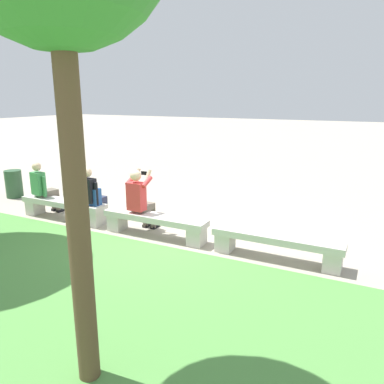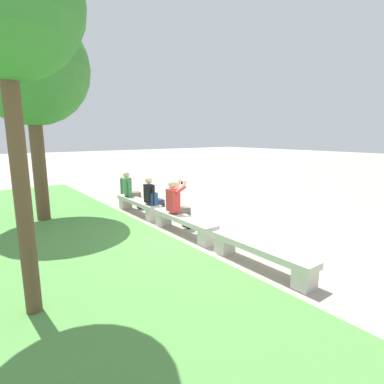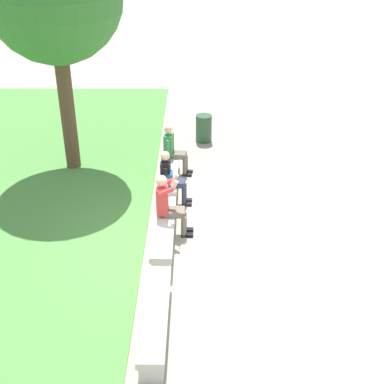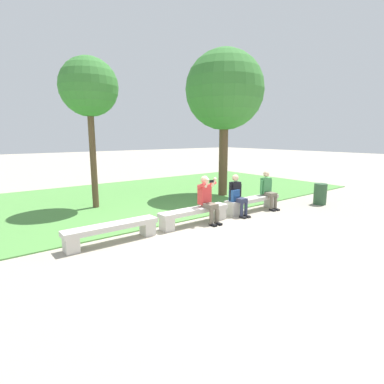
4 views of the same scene
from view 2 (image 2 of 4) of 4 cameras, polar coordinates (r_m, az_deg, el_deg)
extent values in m
plane|color=#A89E8C|center=(7.44, -1.66, -8.02)|extent=(80.00, 80.00, 0.00)
cube|color=beige|center=(5.64, 12.83, -10.37)|extent=(2.19, 0.40, 0.12)
cube|color=beige|center=(5.23, 20.66, -15.21)|extent=(0.28, 0.34, 0.33)
cube|color=beige|center=(6.30, 6.29, -10.04)|extent=(0.28, 0.34, 0.33)
cube|color=beige|center=(7.32, -1.68, -5.13)|extent=(2.19, 0.40, 0.12)
cube|color=beige|center=(6.70, 2.92, -8.70)|extent=(0.28, 0.34, 0.33)
cube|color=beige|center=(8.12, -5.43, -5.22)|extent=(0.28, 0.34, 0.33)
cube|color=beige|center=(9.33, -10.24, -1.81)|extent=(2.19, 0.40, 0.12)
cube|color=beige|center=(8.60, -7.42, -4.36)|extent=(0.28, 0.34, 0.33)
cube|color=beige|center=(10.19, -12.53, -2.13)|extent=(0.28, 0.34, 0.33)
cube|color=black|center=(7.90, -0.16, -6.67)|extent=(0.10, 0.24, 0.06)
cylinder|color=#6B6051|center=(7.80, -0.58, -5.29)|extent=(0.11, 0.11, 0.42)
cube|color=black|center=(8.05, -1.00, -6.32)|extent=(0.10, 0.24, 0.06)
cylinder|color=#6B6051|center=(7.95, -1.42, -4.96)|extent=(0.11, 0.11, 0.42)
cube|color=#6B6051|center=(7.70, -2.17, -3.42)|extent=(0.31, 0.42, 0.12)
cube|color=#D83838|center=(7.51, -3.64, -1.60)|extent=(0.34, 0.22, 0.56)
sphere|color=beige|center=(7.43, -3.68, 1.57)|extent=(0.22, 0.22, 0.22)
cylinder|color=#D83838|center=(7.35, -2.21, 0.45)|extent=(0.09, 0.31, 0.21)
cylinder|color=beige|center=(7.47, -1.61, 1.24)|extent=(0.10, 0.19, 0.27)
cylinder|color=#D83838|center=(7.67, -3.80, 0.86)|extent=(0.09, 0.31, 0.21)
cylinder|color=beige|center=(7.67, -2.66, 1.49)|extent=(0.10, 0.19, 0.27)
cube|color=black|center=(7.60, -1.77, 1.71)|extent=(0.15, 0.01, 0.08)
cube|color=black|center=(8.85, -5.10, -4.78)|extent=(0.11, 0.22, 0.06)
cylinder|color=#2D334C|center=(8.77, -5.47, -3.51)|extent=(0.10, 0.10, 0.42)
cube|color=black|center=(9.00, -5.67, -4.52)|extent=(0.11, 0.22, 0.06)
cylinder|color=#2D334C|center=(8.92, -6.03, -3.28)|extent=(0.10, 0.10, 0.42)
cube|color=#2D334C|center=(8.70, -6.82, -1.83)|extent=(0.30, 0.41, 0.12)
cube|color=black|center=(8.55, -8.16, -0.30)|extent=(0.33, 0.21, 0.52)
sphere|color=beige|center=(8.48, -8.23, 2.28)|extent=(0.20, 0.20, 0.20)
cylinder|color=black|center=(8.39, -7.42, -0.84)|extent=(0.08, 0.08, 0.48)
cylinder|color=black|center=(8.74, -8.63, -0.40)|extent=(0.08, 0.08, 0.48)
cube|color=black|center=(10.04, -9.49, -3.00)|extent=(0.13, 0.23, 0.06)
cylinder|color=#6B6051|center=(9.98, -9.85, -1.87)|extent=(0.10, 0.10, 0.42)
cube|color=black|center=(10.21, -9.81, -2.79)|extent=(0.13, 0.23, 0.06)
cylinder|color=#6B6051|center=(10.15, -10.17, -1.67)|extent=(0.10, 0.10, 0.42)
cube|color=#6B6051|center=(9.96, -11.04, -0.35)|extent=(0.34, 0.44, 0.12)
cube|color=#3D894C|center=(9.85, -12.32, 1.02)|extent=(0.35, 0.25, 0.52)
sphere|color=beige|center=(9.79, -12.41, 3.27)|extent=(0.20, 0.20, 0.20)
cylinder|color=#3D894C|center=(9.67, -11.88, 0.56)|extent=(0.08, 0.08, 0.48)
cylinder|color=#3D894C|center=(10.05, -12.51, 0.92)|extent=(0.08, 0.08, 0.48)
cube|color=#234C8C|center=(8.53, -7.55, -1.27)|extent=(0.28, 0.20, 0.36)
cube|color=navy|center=(8.60, -6.90, -1.65)|extent=(0.20, 0.06, 0.16)
torus|color=black|center=(8.49, -7.58, 0.05)|extent=(0.10, 0.02, 0.10)
cylinder|color=brown|center=(9.34, -27.13, 4.84)|extent=(0.35, 0.35, 3.25)
sphere|color=#387A33|center=(9.47, -28.52, 20.25)|extent=(3.04, 3.04, 3.04)
cylinder|color=brown|center=(4.36, -29.67, 0.07)|extent=(0.20, 0.20, 3.39)
cylinder|color=#2D5133|center=(12.04, -12.44, 0.86)|extent=(0.44, 0.44, 0.75)
camera|label=1|loc=(2.71, -81.01, 7.99)|focal=35.00mm
camera|label=3|loc=(6.62, 92.24, 33.66)|focal=50.00mm
camera|label=4|loc=(10.38, 49.27, 7.22)|focal=28.00mm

